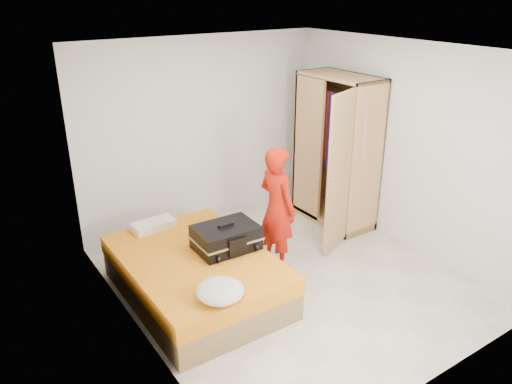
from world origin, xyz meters
TOP-DOWN VIEW (x-y plane):
  - room at (0.00, 0.00)m, footprint 4.00×4.02m
  - bed at (-1.05, 0.29)m, footprint 1.42×2.02m
  - wardrobe at (1.45, 0.85)m, footprint 1.14×1.39m
  - person at (0.06, 0.32)m, footprint 0.42×0.59m
  - suitcase at (-0.69, 0.24)m, footprint 0.70×0.54m
  - round_cushion at (-1.22, -0.55)m, footprint 0.45×0.45m
  - pillow at (-1.16, 1.14)m, footprint 0.52×0.28m

SIDE VIEW (x-z plane):
  - bed at x=-1.05m, z-range 0.00..0.50m
  - pillow at x=-1.16m, z-range 0.50..0.59m
  - round_cushion at x=-1.22m, z-range 0.50..0.67m
  - suitcase at x=-0.69m, z-range 0.48..0.78m
  - person at x=0.06m, z-range 0.00..1.52m
  - wardrobe at x=1.45m, z-range -0.05..2.05m
  - room at x=0.00m, z-range 0.00..2.60m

